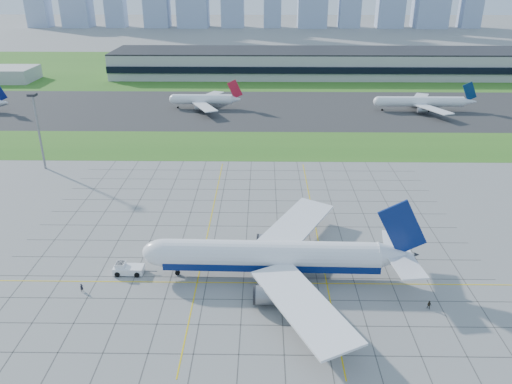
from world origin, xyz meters
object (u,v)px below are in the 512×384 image
(crew_near, at_px, (82,288))
(crew_far, at_px, (429,305))
(airliner, at_px, (273,256))
(distant_jet_2, at_px, (422,102))
(distant_jet_1, at_px, (204,99))
(light_mast, at_px, (37,122))
(pushback_tug, at_px, (127,269))

(crew_near, distance_m, crew_far, 71.21)
(airliner, height_order, distant_jet_2, airliner)
(airliner, distance_m, distant_jet_1, 148.70)
(distant_jet_2, bearing_deg, airliner, -117.19)
(crew_near, bearing_deg, crew_far, -41.55)
(distant_jet_1, xyz_separation_m, distant_jet_2, (104.15, -3.05, 0.00))
(airliner, distance_m, crew_near, 40.85)
(light_mast, relative_size, crew_far, 13.64)
(airliner, relative_size, distant_jet_2, 1.34)
(distant_jet_1, bearing_deg, distant_jet_2, -1.68)
(pushback_tug, bearing_deg, light_mast, 125.81)
(crew_far, distance_m, distant_jet_1, 168.27)
(crew_near, distance_m, distant_jet_1, 151.87)
(airliner, bearing_deg, crew_near, -170.22)
(light_mast, relative_size, crew_near, 13.86)
(distant_jet_2, bearing_deg, pushback_tug, -126.70)
(crew_near, height_order, distant_jet_1, distant_jet_1)
(distant_jet_1, bearing_deg, crew_far, -68.42)
(crew_near, xyz_separation_m, distant_jet_2, (113.32, 148.50, 3.56))
(distant_jet_1, relative_size, distant_jet_2, 0.92)
(airliner, xyz_separation_m, distant_jet_1, (-31.00, 145.43, -0.75))
(distant_jet_2, bearing_deg, crew_near, -127.35)
(light_mast, height_order, pushback_tug, light_mast)
(airliner, distance_m, crew_far, 33.06)
(pushback_tug, bearing_deg, distant_jet_1, 90.59)
(pushback_tug, xyz_separation_m, distant_jet_2, (105.49, 141.51, 3.30))
(pushback_tug, xyz_separation_m, distant_jet_1, (1.34, 144.56, 3.29))
(airliner, xyz_separation_m, crew_far, (30.88, -11.01, -4.30))
(pushback_tug, bearing_deg, crew_near, -137.12)
(crew_near, xyz_separation_m, distant_jet_1, (9.17, 151.55, 3.56))
(airliner, bearing_deg, light_mast, 140.94)
(light_mast, relative_size, pushback_tug, 2.65)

